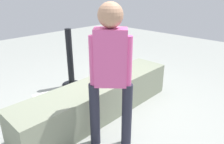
{
  "coord_description": "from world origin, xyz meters",
  "views": [
    {
      "loc": [
        -1.82,
        -1.98,
        1.72
      ],
      "look_at": [
        -0.05,
        -0.28,
        0.75
      ],
      "focal_mm": 33.77,
      "sensor_mm": 36.0,
      "label": 1
    }
  ],
  "objects_px": {
    "gift_bag": "(56,102)",
    "water_bottle_near_gift": "(80,98)",
    "handbag_black_leather": "(111,73)",
    "cake_plate": "(101,80)",
    "adult_standing": "(111,67)",
    "child_seated": "(114,64)",
    "cake_box_white": "(43,100)",
    "party_cup_red": "(101,71)"
  },
  "relations": [
    {
      "from": "water_bottle_near_gift",
      "to": "cake_box_white",
      "type": "height_order",
      "value": "water_bottle_near_gift"
    },
    {
      "from": "cake_box_white",
      "to": "handbag_black_leather",
      "type": "bearing_deg",
      "value": -2.62
    },
    {
      "from": "cake_box_white",
      "to": "handbag_black_leather",
      "type": "relative_size",
      "value": 1.03
    },
    {
      "from": "child_seated",
      "to": "handbag_black_leather",
      "type": "height_order",
      "value": "child_seated"
    },
    {
      "from": "gift_bag",
      "to": "cake_box_white",
      "type": "bearing_deg",
      "value": 90.77
    },
    {
      "from": "water_bottle_near_gift",
      "to": "cake_box_white",
      "type": "bearing_deg",
      "value": 132.19
    },
    {
      "from": "adult_standing",
      "to": "party_cup_red",
      "type": "distance_m",
      "value": 2.46
    },
    {
      "from": "party_cup_red",
      "to": "handbag_black_leather",
      "type": "height_order",
      "value": "handbag_black_leather"
    },
    {
      "from": "gift_bag",
      "to": "handbag_black_leather",
      "type": "distance_m",
      "value": 1.53
    },
    {
      "from": "adult_standing",
      "to": "cake_box_white",
      "type": "height_order",
      "value": "adult_standing"
    },
    {
      "from": "water_bottle_near_gift",
      "to": "handbag_black_leather",
      "type": "bearing_deg",
      "value": 18.6
    },
    {
      "from": "adult_standing",
      "to": "child_seated",
      "type": "bearing_deg",
      "value": 40.58
    },
    {
      "from": "gift_bag",
      "to": "water_bottle_near_gift",
      "type": "bearing_deg",
      "value": -6.76
    },
    {
      "from": "cake_plate",
      "to": "gift_bag",
      "type": "relative_size",
      "value": 0.58
    },
    {
      "from": "gift_bag",
      "to": "handbag_black_leather",
      "type": "relative_size",
      "value": 1.25
    },
    {
      "from": "child_seated",
      "to": "handbag_black_leather",
      "type": "bearing_deg",
      "value": 46.36
    },
    {
      "from": "child_seated",
      "to": "gift_bag",
      "type": "height_order",
      "value": "child_seated"
    },
    {
      "from": "party_cup_red",
      "to": "cake_box_white",
      "type": "height_order",
      "value": "cake_box_white"
    },
    {
      "from": "adult_standing",
      "to": "gift_bag",
      "type": "xyz_separation_m",
      "value": [
        -0.07,
        1.05,
        -0.8
      ]
    },
    {
      "from": "water_bottle_near_gift",
      "to": "adult_standing",
      "type": "bearing_deg",
      "value": -107.81
    },
    {
      "from": "handbag_black_leather",
      "to": "gift_bag",
      "type": "bearing_deg",
      "value": -167.76
    },
    {
      "from": "child_seated",
      "to": "cake_box_white",
      "type": "bearing_deg",
      "value": 128.06
    },
    {
      "from": "cake_plate",
      "to": "gift_bag",
      "type": "xyz_separation_m",
      "value": [
        -0.47,
        0.48,
        -0.35
      ]
    },
    {
      "from": "gift_bag",
      "to": "cake_box_white",
      "type": "distance_m",
      "value": 0.41
    },
    {
      "from": "child_seated",
      "to": "cake_box_white",
      "type": "xyz_separation_m",
      "value": [
        -0.71,
        0.9,
        -0.66
      ]
    },
    {
      "from": "cake_plate",
      "to": "party_cup_red",
      "type": "xyz_separation_m",
      "value": [
        1.09,
        1.16,
        -0.47
      ]
    },
    {
      "from": "adult_standing",
      "to": "water_bottle_near_gift",
      "type": "distance_m",
      "value": 1.37
    },
    {
      "from": "cake_plate",
      "to": "gift_bag",
      "type": "height_order",
      "value": "cake_plate"
    },
    {
      "from": "handbag_black_leather",
      "to": "cake_plate",
      "type": "bearing_deg",
      "value": -141.99
    },
    {
      "from": "adult_standing",
      "to": "water_bottle_near_gift",
      "type": "relative_size",
      "value": 7.15
    },
    {
      "from": "child_seated",
      "to": "party_cup_red",
      "type": "relative_size",
      "value": 4.93
    },
    {
      "from": "adult_standing",
      "to": "water_bottle_near_gift",
      "type": "height_order",
      "value": "adult_standing"
    },
    {
      "from": "party_cup_red",
      "to": "cake_box_white",
      "type": "xyz_separation_m",
      "value": [
        -1.56,
        -0.28,
        0.01
      ]
    },
    {
      "from": "adult_standing",
      "to": "handbag_black_leather",
      "type": "distance_m",
      "value": 2.16
    },
    {
      "from": "child_seated",
      "to": "adult_standing",
      "type": "xyz_separation_m",
      "value": [
        -0.63,
        -0.54,
        0.26
      ]
    },
    {
      "from": "cake_plate",
      "to": "water_bottle_near_gift",
      "type": "distance_m",
      "value": 0.61
    },
    {
      "from": "party_cup_red",
      "to": "cake_plate",
      "type": "bearing_deg",
      "value": -133.27
    },
    {
      "from": "handbag_black_leather",
      "to": "party_cup_red",
      "type": "bearing_deg",
      "value": 80.28
    },
    {
      "from": "child_seated",
      "to": "gift_bag",
      "type": "bearing_deg",
      "value": 144.03
    },
    {
      "from": "cake_box_white",
      "to": "child_seated",
      "type": "bearing_deg",
      "value": -51.94
    },
    {
      "from": "child_seated",
      "to": "water_bottle_near_gift",
      "type": "bearing_deg",
      "value": 123.65
    },
    {
      "from": "gift_bag",
      "to": "water_bottle_near_gift",
      "type": "xyz_separation_m",
      "value": [
        0.39,
        -0.05,
        -0.07
      ]
    }
  ]
}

